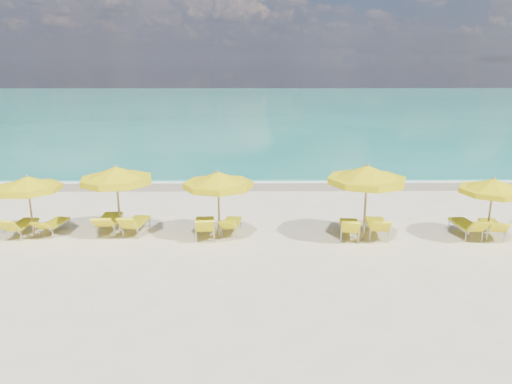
{
  "coord_description": "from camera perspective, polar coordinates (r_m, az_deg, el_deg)",
  "views": [
    {
      "loc": [
        -0.18,
        -15.99,
        5.87
      ],
      "look_at": [
        0.0,
        1.5,
        1.2
      ],
      "focal_mm": 35.0,
      "sensor_mm": 36.0,
      "label": 1
    }
  ],
  "objects": [
    {
      "name": "lounger_6_right",
      "position": [
        18.89,
        25.29,
        -3.93
      ],
      "size": [
        0.94,
        1.87,
        0.82
      ],
      "rotation": [
        0.0,
        0.0,
        -0.2
      ],
      "color": "#A5A8AD",
      "rests_on": "ground"
    },
    {
      "name": "lounger_4_left",
      "position": [
        17.19,
        -5.84,
        -4.25
      ],
      "size": [
        0.82,
        1.95,
        0.92
      ],
      "rotation": [
        0.0,
        0.0,
        0.09
      ],
      "color": "#A5A8AD",
      "rests_on": "ground"
    },
    {
      "name": "umbrella_4",
      "position": [
        16.39,
        -4.34,
        1.34
      ],
      "size": [
        2.55,
        2.55,
        2.37
      ],
      "rotation": [
        0.0,
        0.0,
        0.09
      ],
      "color": "#A18050",
      "rests_on": "ground"
    },
    {
      "name": "wet_sand_band",
      "position": [
        24.12,
        -0.14,
        0.86
      ],
      "size": [
        120.0,
        2.6,
        0.01
      ],
      "primitive_type": "cube",
      "color": "tan",
      "rests_on": "ground"
    },
    {
      "name": "whitecap_far",
      "position": [
        41.24,
        10.93,
        6.5
      ],
      "size": [
        18.0,
        0.3,
        0.05
      ],
      "primitive_type": "cube",
      "color": "white",
      "rests_on": "ground"
    },
    {
      "name": "umbrella_5",
      "position": [
        16.53,
        12.57,
        1.88
      ],
      "size": [
        2.7,
        2.7,
        2.62
      ],
      "rotation": [
        0.0,
        0.0,
        0.04
      ],
      "color": "#A18050",
      "rests_on": "ground"
    },
    {
      "name": "lounger_3_right",
      "position": [
        17.89,
        -13.54,
        -3.88
      ],
      "size": [
        0.81,
        1.81,
        0.87
      ],
      "rotation": [
        0.0,
        0.0,
        -0.13
      ],
      "color": "#A5A8AD",
      "rests_on": "ground"
    },
    {
      "name": "umbrella_3",
      "position": [
        17.26,
        -15.68,
        1.83
      ],
      "size": [
        2.87,
        2.87,
        2.48
      ],
      "rotation": [
        0.0,
        0.0,
        -0.19
      ],
      "color": "#A18050",
      "rests_on": "ground"
    },
    {
      "name": "ground_plane",
      "position": [
        17.03,
        0.05,
        -5.21
      ],
      "size": [
        120.0,
        120.0,
        0.0
      ],
      "primitive_type": "plane",
      "color": "beige"
    },
    {
      "name": "whitecap_near",
      "position": [
        34.01,
        -10.47,
        4.76
      ],
      "size": [
        14.0,
        0.36,
        0.05
      ],
      "primitive_type": "cube",
      "color": "white",
      "rests_on": "ground"
    },
    {
      "name": "foam_line",
      "position": [
        24.89,
        -0.16,
        1.31
      ],
      "size": [
        120.0,
        1.2,
        0.03
      ],
      "primitive_type": "cube",
      "color": "white",
      "rests_on": "ground"
    },
    {
      "name": "lounger_5_right",
      "position": [
        17.6,
        13.61,
        -4.14
      ],
      "size": [
        0.83,
        1.95,
        0.9
      ],
      "rotation": [
        0.0,
        0.0,
        -0.11
      ],
      "color": "#A5A8AD",
      "rests_on": "ground"
    },
    {
      "name": "umbrella_6",
      "position": [
        17.91,
        25.47,
        0.56
      ],
      "size": [
        2.39,
        2.39,
        2.19
      ],
      "rotation": [
        0.0,
        0.0,
        -0.11
      ],
      "color": "#A18050",
      "rests_on": "ground"
    },
    {
      "name": "lounger_3_left",
      "position": [
        18.29,
        -16.39,
        -3.58
      ],
      "size": [
        0.77,
        2.07,
        0.88
      ],
      "rotation": [
        0.0,
        0.0,
        0.05
      ],
      "color": "#A5A8AD",
      "rests_on": "ground"
    },
    {
      "name": "umbrella_2",
      "position": [
        18.12,
        -24.64,
        0.82
      ],
      "size": [
        2.82,
        2.82,
        2.2
      ],
      "rotation": [
        0.0,
        0.0,
        0.38
      ],
      "color": "#A18050",
      "rests_on": "ground"
    },
    {
      "name": "lounger_4_right",
      "position": [
        17.42,
        -2.84,
        -4.03
      ],
      "size": [
        0.76,
        1.72,
        0.76
      ],
      "rotation": [
        0.0,
        0.0,
        -0.12
      ],
      "color": "#A5A8AD",
      "rests_on": "ground"
    },
    {
      "name": "ocean",
      "position": [
        64.26,
        -0.43,
        9.71
      ],
      "size": [
        120.0,
        80.0,
        0.3
      ],
      "primitive_type": "cube",
      "color": "#167C68",
      "rests_on": "ground"
    },
    {
      "name": "lounger_5_left",
      "position": [
        17.29,
        10.59,
        -4.35
      ],
      "size": [
        0.88,
        1.87,
        0.9
      ],
      "rotation": [
        0.0,
        0.0,
        -0.15
      ],
      "color": "#A5A8AD",
      "rests_on": "ground"
    },
    {
      "name": "lounger_6_left",
      "position": [
        18.55,
        22.85,
        -3.96
      ],
      "size": [
        0.74,
        1.88,
        0.88
      ],
      "rotation": [
        0.0,
        0.0,
        0.07
      ],
      "color": "#A5A8AD",
      "rests_on": "ground"
    },
    {
      "name": "lounger_2_right",
      "position": [
        18.78,
        -22.1,
        -3.76
      ],
      "size": [
        0.82,
        1.72,
        0.72
      ],
      "rotation": [
        0.0,
        0.0,
        -0.17
      ],
      "color": "#A5A8AD",
      "rests_on": "ground"
    },
    {
      "name": "lounger_2_left",
      "position": [
        18.99,
        -25.21,
        -3.84
      ],
      "size": [
        0.72,
        1.74,
        0.85
      ],
      "rotation": [
        0.0,
        0.0,
        -0.08
      ],
      "color": "#A5A8AD",
      "rests_on": "ground"
    }
  ]
}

